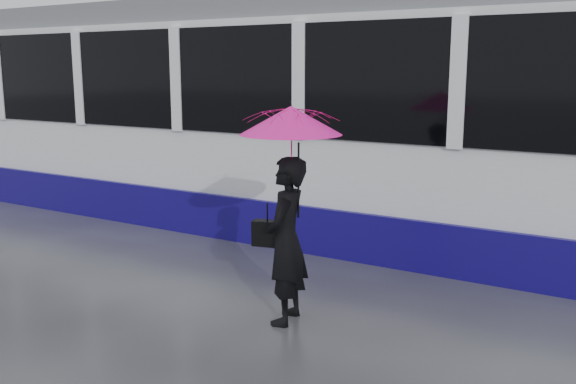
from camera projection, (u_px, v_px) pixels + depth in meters
The scene contains 6 objects.
ground at pixel (227, 275), 7.43m from camera, with size 90.00×90.00×0.00m, color #2E2D33.
rails at pixel (328, 229), 9.52m from camera, with size 34.00×1.51×0.02m.
tram at pixel (159, 111), 10.90m from camera, with size 26.00×2.56×3.35m.
woman at pixel (286, 241), 5.93m from camera, with size 0.57×0.38×1.57m, color black.
umbrella at pixel (291, 140), 5.73m from camera, with size 1.11×1.11×1.06m.
handbag at pixel (267, 233), 6.05m from camera, with size 0.30×0.18×0.42m.
Camera 1 is at (4.32, -5.70, 2.35)m, focal length 40.00 mm.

